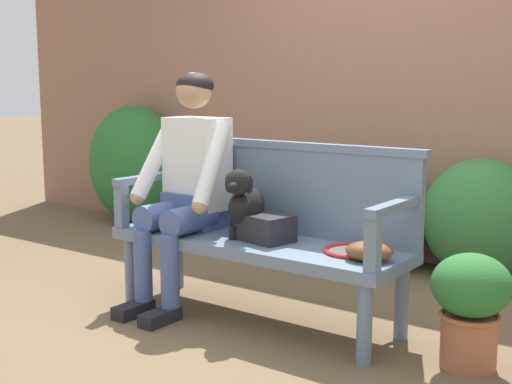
{
  "coord_description": "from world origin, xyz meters",
  "views": [
    {
      "loc": [
        2.09,
        -2.85,
        1.25
      ],
      "look_at": [
        0.0,
        0.0,
        0.69
      ],
      "focal_mm": 48.32,
      "sensor_mm": 36.0,
      "label": 1
    }
  ],
  "objects_px": {
    "sports_bag": "(265,227)",
    "garden_bench": "(256,250)",
    "potted_plant": "(471,302)",
    "tennis_racket": "(357,250)",
    "dog_on_bench": "(245,203)",
    "baseball_glove": "(369,251)",
    "person_seated": "(188,180)"
  },
  "relations": [
    {
      "from": "sports_bag",
      "to": "garden_bench",
      "type": "bearing_deg",
      "value": 174.5
    },
    {
      "from": "potted_plant",
      "to": "sports_bag",
      "type": "bearing_deg",
      "value": -177.12
    },
    {
      "from": "garden_bench",
      "to": "potted_plant",
      "type": "distance_m",
      "value": 1.14
    },
    {
      "from": "tennis_racket",
      "to": "sports_bag",
      "type": "relative_size",
      "value": 2.08
    },
    {
      "from": "dog_on_bench",
      "to": "baseball_glove",
      "type": "relative_size",
      "value": 1.72
    },
    {
      "from": "dog_on_bench",
      "to": "tennis_racket",
      "type": "relative_size",
      "value": 0.65
    },
    {
      "from": "baseball_glove",
      "to": "sports_bag",
      "type": "height_order",
      "value": "sports_bag"
    },
    {
      "from": "garden_bench",
      "to": "dog_on_bench",
      "type": "distance_m",
      "value": 0.26
    },
    {
      "from": "baseball_glove",
      "to": "sports_bag",
      "type": "xyz_separation_m",
      "value": [
        -0.63,
        0.05,
        0.03
      ]
    },
    {
      "from": "tennis_racket",
      "to": "person_seated",
      "type": "bearing_deg",
      "value": -175.49
    },
    {
      "from": "baseball_glove",
      "to": "garden_bench",
      "type": "bearing_deg",
      "value": 161.19
    },
    {
      "from": "person_seated",
      "to": "potted_plant",
      "type": "bearing_deg",
      "value": 2.21
    },
    {
      "from": "garden_bench",
      "to": "tennis_racket",
      "type": "xyz_separation_m",
      "value": [
        0.56,
        0.07,
        0.07
      ]
    },
    {
      "from": "person_seated",
      "to": "tennis_racket",
      "type": "bearing_deg",
      "value": 4.51
    },
    {
      "from": "person_seated",
      "to": "dog_on_bench",
      "type": "distance_m",
      "value": 0.41
    },
    {
      "from": "person_seated",
      "to": "potted_plant",
      "type": "distance_m",
      "value": 1.65
    },
    {
      "from": "person_seated",
      "to": "tennis_racket",
      "type": "height_order",
      "value": "person_seated"
    },
    {
      "from": "baseball_glove",
      "to": "person_seated",
      "type": "bearing_deg",
      "value": 163.73
    },
    {
      "from": "person_seated",
      "to": "dog_on_bench",
      "type": "relative_size",
      "value": 3.46
    },
    {
      "from": "baseball_glove",
      "to": "potted_plant",
      "type": "height_order",
      "value": "baseball_glove"
    },
    {
      "from": "dog_on_bench",
      "to": "sports_bag",
      "type": "relative_size",
      "value": 1.35
    },
    {
      "from": "sports_bag",
      "to": "dog_on_bench",
      "type": "bearing_deg",
      "value": -172.77
    },
    {
      "from": "tennis_racket",
      "to": "dog_on_bench",
      "type": "bearing_deg",
      "value": -171.9
    },
    {
      "from": "person_seated",
      "to": "tennis_racket",
      "type": "xyz_separation_m",
      "value": [
        1.02,
        0.08,
        -0.26
      ]
    },
    {
      "from": "person_seated",
      "to": "baseball_glove",
      "type": "xyz_separation_m",
      "value": [
        1.15,
        -0.04,
        -0.23
      ]
    },
    {
      "from": "dog_on_bench",
      "to": "potted_plant",
      "type": "relative_size",
      "value": 0.73
    },
    {
      "from": "potted_plant",
      "to": "garden_bench",
      "type": "bearing_deg",
      "value": -177.57
    },
    {
      "from": "garden_bench",
      "to": "potted_plant",
      "type": "height_order",
      "value": "potted_plant"
    },
    {
      "from": "tennis_racket",
      "to": "potted_plant",
      "type": "bearing_deg",
      "value": -1.9
    },
    {
      "from": "person_seated",
      "to": "potted_plant",
      "type": "height_order",
      "value": "person_seated"
    },
    {
      "from": "garden_bench",
      "to": "dog_on_bench",
      "type": "bearing_deg",
      "value": -160.38
    },
    {
      "from": "dog_on_bench",
      "to": "tennis_racket",
      "type": "distance_m",
      "value": 0.65
    }
  ]
}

